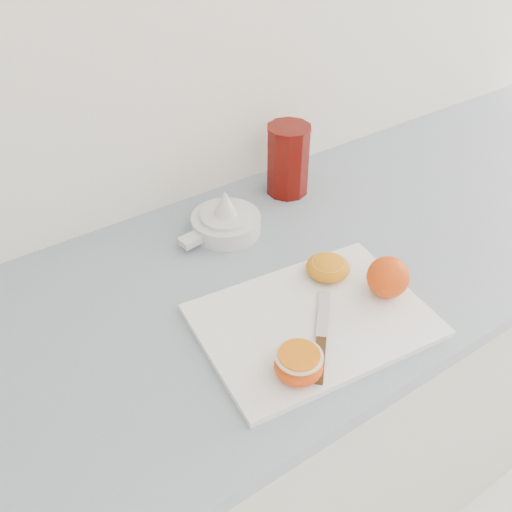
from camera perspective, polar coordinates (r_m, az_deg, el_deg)
The scene contains 8 objects.
counter at distance 1.39m, azimuth 3.62°, elevation -14.58°, with size 2.34×0.64×0.89m.
cutting_board at distance 0.94m, azimuth 5.75°, elevation -6.43°, with size 0.37×0.26×0.01m, color white.
whole_orange at distance 0.98m, azimuth 13.06°, elevation -2.07°, with size 0.07×0.07×0.07m.
half_orange at distance 0.84m, azimuth 4.27°, elevation -10.78°, with size 0.07×0.07×0.04m.
squeezed_shell at distance 1.01m, azimuth 7.20°, elevation -1.10°, with size 0.08×0.08×0.03m.
paring_knife at distance 0.88m, azimuth 6.43°, elevation -9.44°, with size 0.14×0.15×0.01m.
citrus_juicer at distance 1.12m, azimuth -3.10°, elevation 3.57°, with size 0.17×0.14×0.09m.
red_tumbler at distance 1.22m, azimuth 3.20°, elevation 9.34°, with size 0.09×0.09×0.15m.
Camera 1 is at (-0.69, 1.06, 1.56)m, focal length 40.00 mm.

